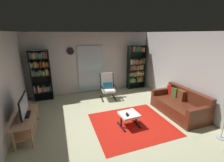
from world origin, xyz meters
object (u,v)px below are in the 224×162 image
(bookshelf_near_tv, at_px, (40,72))
(cell_phone, at_px, (127,115))
(tv_remote, at_px, (127,114))
(wall_clock, at_px, (70,51))
(bookshelf_near_sofa, at_px, (136,67))
(ottoman, at_px, (129,116))
(lounge_armchair, at_px, (108,85))
(leather_sofa, at_px, (179,105))
(television, at_px, (24,107))
(tv_stand, at_px, (27,121))

(bookshelf_near_tv, distance_m, cell_phone, 3.80)
(tv_remote, relative_size, wall_clock, 0.50)
(bookshelf_near_sofa, height_order, ottoman, bookshelf_near_sofa)
(bookshelf_near_sofa, relative_size, ottoman, 3.71)
(lounge_armchair, distance_m, cell_phone, 2.20)
(leather_sofa, bearing_deg, wall_clock, 136.35)
(bookshelf_near_tv, bearing_deg, television, -96.30)
(lounge_armchair, height_order, cell_phone, lounge_armchair)
(wall_clock, bearing_deg, ottoman, -68.45)
(ottoman, xyz_separation_m, cell_phone, (-0.09, -0.07, 0.07))
(tv_stand, distance_m, cell_phone, 2.66)
(bookshelf_near_sofa, xyz_separation_m, wall_clock, (-2.94, 0.19, 0.83))
(tv_remote, height_order, wall_clock, wall_clock)
(tv_stand, distance_m, bookshelf_near_tv, 2.39)
(bookshelf_near_tv, height_order, bookshelf_near_sofa, bookshelf_near_sofa)
(bookshelf_near_tv, bearing_deg, cell_phone, -51.54)
(bookshelf_near_tv, xyz_separation_m, lounge_armchair, (2.47, -0.73, -0.58))
(tv_stand, relative_size, wall_clock, 4.69)
(lounge_armchair, height_order, wall_clock, wall_clock)
(wall_clock, bearing_deg, leather_sofa, -43.65)
(television, xyz_separation_m, bookshelf_near_tv, (0.25, 2.28, 0.33))
(bookshelf_near_tv, xyz_separation_m, leather_sofa, (4.29, -2.74, -0.81))
(television, bearing_deg, bookshelf_near_sofa, 27.70)
(bookshelf_near_sofa, xyz_separation_m, leather_sofa, (0.15, -2.76, -0.72))
(bookshelf_near_sofa, xyz_separation_m, lounge_armchair, (-1.67, -0.75, -0.49))
(tv_remote, distance_m, wall_clock, 3.59)
(television, bearing_deg, lounge_armchair, 29.69)
(tv_stand, relative_size, bookshelf_near_tv, 0.69)
(bookshelf_near_sofa, xyz_separation_m, ottoman, (-1.73, -2.88, -0.70))
(tv_remote, relative_size, cell_phone, 1.03)
(bookshelf_near_tv, relative_size, wall_clock, 6.77)
(tv_stand, height_order, television, television)
(wall_clock, bearing_deg, lounge_armchair, -36.47)
(tv_stand, relative_size, leather_sofa, 0.77)
(television, bearing_deg, tv_stand, 95.81)
(tv_stand, distance_m, ottoman, 2.73)
(ottoman, relative_size, tv_remote, 3.77)
(ottoman, relative_size, wall_clock, 1.87)
(leather_sofa, bearing_deg, ottoman, -176.52)
(tv_stand, bearing_deg, television, -84.19)
(television, relative_size, cell_phone, 6.27)
(ottoman, bearing_deg, cell_phone, -140.92)
(tv_stand, relative_size, ottoman, 2.51)
(bookshelf_near_tv, bearing_deg, tv_remote, -50.69)
(leather_sofa, height_order, wall_clock, wall_clock)
(lounge_armchair, bearing_deg, cell_phone, -93.82)
(leather_sofa, distance_m, ottoman, 1.88)
(lounge_armchair, height_order, ottoman, lounge_armchair)
(television, bearing_deg, tv_remote, -12.81)
(television, height_order, wall_clock, wall_clock)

